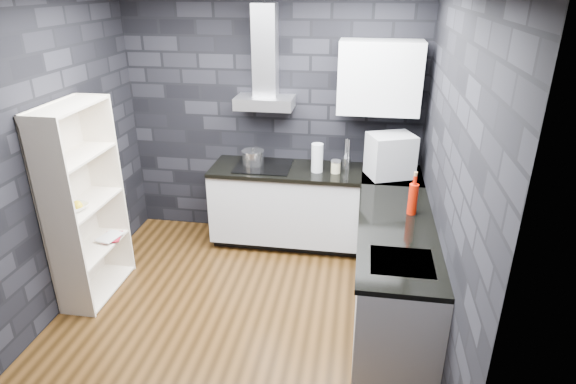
% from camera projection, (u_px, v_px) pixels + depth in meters
% --- Properties ---
extents(ground, '(3.20, 3.20, 0.00)m').
position_uv_depth(ground, '(242.00, 312.00, 4.30)').
color(ground, '#432910').
extents(wall_back, '(3.20, 0.05, 2.70)m').
position_uv_depth(wall_back, '(273.00, 118.00, 5.23)').
color(wall_back, black).
rests_on(wall_back, ground).
extents(wall_front, '(3.20, 0.05, 2.70)m').
position_uv_depth(wall_front, '(147.00, 293.00, 2.29)').
color(wall_front, black).
rests_on(wall_front, ground).
extents(wall_left, '(0.05, 3.20, 2.70)m').
position_uv_depth(wall_left, '(45.00, 160.00, 3.99)').
color(wall_left, black).
rests_on(wall_left, ground).
extents(wall_right, '(0.05, 3.20, 2.70)m').
position_uv_depth(wall_right, '(450.00, 184.00, 3.52)').
color(wall_right, black).
rests_on(wall_right, ground).
extents(toekick_back, '(2.18, 0.50, 0.10)m').
position_uv_depth(toekick_back, '(314.00, 239.00, 5.42)').
color(toekick_back, black).
rests_on(toekick_back, ground).
extents(toekick_right, '(0.50, 1.78, 0.10)m').
position_uv_depth(toekick_right, '(394.00, 315.00, 4.18)').
color(toekick_right, black).
rests_on(toekick_right, ground).
extents(counter_back_cab, '(2.20, 0.60, 0.76)m').
position_uv_depth(counter_back_cab, '(314.00, 206.00, 5.21)').
color(counter_back_cab, '#B3B4B8').
rests_on(counter_back_cab, ground).
extents(counter_right_cab, '(0.60, 1.80, 0.76)m').
position_uv_depth(counter_right_cab, '(394.00, 273.00, 4.01)').
color(counter_right_cab, '#B3B4B8').
rests_on(counter_right_cab, ground).
extents(counter_back_top, '(2.20, 0.62, 0.04)m').
position_uv_depth(counter_back_top, '(315.00, 172.00, 5.04)').
color(counter_back_top, black).
rests_on(counter_back_top, counter_back_cab).
extents(counter_right_top, '(0.62, 1.80, 0.04)m').
position_uv_depth(counter_right_top, '(397.00, 230.00, 3.85)').
color(counter_right_top, black).
rests_on(counter_right_top, counter_right_cab).
extents(counter_corner_top, '(0.62, 0.62, 0.04)m').
position_uv_depth(counter_corner_top, '(392.00, 176.00, 4.93)').
color(counter_corner_top, black).
rests_on(counter_corner_top, counter_right_cab).
extents(hood_body, '(0.60, 0.34, 0.12)m').
position_uv_depth(hood_body, '(265.00, 102.00, 4.97)').
color(hood_body, silver).
rests_on(hood_body, wall_back).
extents(hood_chimney, '(0.24, 0.20, 0.90)m').
position_uv_depth(hood_chimney, '(265.00, 51.00, 4.83)').
color(hood_chimney, silver).
rests_on(hood_chimney, hood_body).
extents(upper_cabinet, '(0.80, 0.35, 0.70)m').
position_uv_depth(upper_cabinet, '(380.00, 77.00, 4.69)').
color(upper_cabinet, silver).
rests_on(upper_cabinet, wall_back).
extents(cooktop, '(0.58, 0.50, 0.01)m').
position_uv_depth(cooktop, '(264.00, 166.00, 5.12)').
color(cooktop, black).
rests_on(cooktop, counter_back_top).
extents(sink_rim, '(0.44, 0.40, 0.01)m').
position_uv_depth(sink_rim, '(402.00, 262.00, 3.39)').
color(sink_rim, silver).
rests_on(sink_rim, counter_right_top).
extents(pot, '(0.25, 0.25, 0.13)m').
position_uv_depth(pot, '(253.00, 158.00, 5.14)').
color(pot, silver).
rests_on(pot, cooktop).
extents(glass_vase, '(0.16, 0.16, 0.30)m').
position_uv_depth(glass_vase, '(317.00, 158.00, 4.93)').
color(glass_vase, silver).
rests_on(glass_vase, counter_back_top).
extents(storage_jar, '(0.12, 0.12, 0.12)m').
position_uv_depth(storage_jar, '(336.00, 167.00, 4.93)').
color(storage_jar, tan).
rests_on(storage_jar, counter_back_top).
extents(utensil_crock, '(0.11, 0.11, 0.12)m').
position_uv_depth(utensil_crock, '(346.00, 163.00, 5.05)').
color(utensil_crock, silver).
rests_on(utensil_crock, counter_back_top).
extents(appliance_garage, '(0.52, 0.47, 0.43)m').
position_uv_depth(appliance_garage, '(390.00, 155.00, 4.77)').
color(appliance_garage, '#A2A4A9').
rests_on(appliance_garage, counter_back_top).
extents(red_bottle, '(0.09, 0.09, 0.27)m').
position_uv_depth(red_bottle, '(413.00, 199.00, 4.03)').
color(red_bottle, '#AE1705').
rests_on(red_bottle, counter_right_top).
extents(bookshelf, '(0.37, 0.81, 1.80)m').
position_uv_depth(bookshelf, '(85.00, 205.00, 4.25)').
color(bookshelf, beige).
rests_on(bookshelf, ground).
extents(fruit_bowl, '(0.27, 0.27, 0.05)m').
position_uv_depth(fruit_bowl, '(75.00, 207.00, 4.11)').
color(fruit_bowl, white).
rests_on(fruit_bowl, bookshelf).
extents(book_red, '(0.16, 0.06, 0.22)m').
position_uv_depth(book_red, '(102.00, 229.00, 4.53)').
color(book_red, maroon).
rests_on(book_red, bookshelf).
extents(book_second, '(0.17, 0.05, 0.23)m').
position_uv_depth(book_second, '(101.00, 225.00, 4.54)').
color(book_second, '#B2B2B2').
rests_on(book_second, bookshelf).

